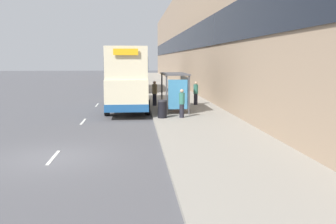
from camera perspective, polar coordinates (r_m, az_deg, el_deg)
name	(u,v)px	position (r m, az deg, el deg)	size (l,w,h in m)	color
ground_plane	(53,158)	(14.20, -17.09, -6.68)	(220.00, 220.00, 0.00)	#515156
pavement	(160,85)	(52.17, -1.18, 4.18)	(5.00, 93.00, 0.14)	gray
terrace_facade	(189,39)	(52.56, 3.22, 11.10)	(3.10, 93.00, 12.80)	#9E846B
lane_mark_0	(53,157)	(14.23, -17.07, -6.63)	(0.12, 2.00, 0.01)	silver
lane_mark_1	(83,122)	(21.91, -12.80, -1.43)	(0.12, 2.00, 0.01)	silver
lane_mark_2	(97,105)	(29.73, -10.77, 1.06)	(0.12, 2.00, 0.01)	silver
lane_mark_3	(105,95)	(37.61, -9.58, 2.51)	(0.12, 2.00, 0.01)	silver
lane_mark_4	(110,89)	(45.52, -8.81, 3.46)	(0.12, 2.00, 0.01)	silver
bus_shelter	(178,85)	(24.63, 1.48, 4.17)	(1.60, 4.20, 2.48)	#4C4C51
double_decker_bus_near	(128,77)	(27.07, -6.14, 5.33)	(2.85, 11.22, 4.30)	beige
double_decker_bus_ahead	(130,71)	(42.62, -5.76, 6.28)	(2.85, 11.55, 4.30)	beige
car_0	(130,73)	(79.00, -5.75, 6.00)	(2.04, 4.53, 1.73)	navy
car_1	(135,76)	(60.56, -5.12, 5.43)	(1.95, 4.06, 1.74)	#4C5156
pedestrian_at_shelter	(155,93)	(27.65, -2.05, 2.91)	(0.36, 0.36, 1.82)	#23232D
pedestrian_1	(196,93)	(28.25, 4.25, 2.92)	(0.35, 0.35, 1.75)	#23232D
pedestrian_2	(182,103)	(21.85, 2.12, 1.36)	(0.33, 0.33, 1.68)	#23232D
litter_bin	(162,109)	(21.79, -0.87, 0.48)	(0.55, 0.55, 1.05)	black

